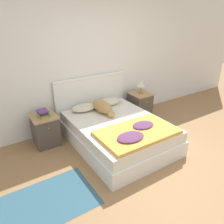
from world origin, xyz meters
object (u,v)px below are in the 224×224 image
Objects in this scene: dog at (103,107)px; nightstand_right at (140,105)px; table_lamp at (141,84)px; nightstand_left at (46,130)px; book_stack at (43,113)px; pillow_left at (84,107)px; bed at (118,133)px; pillow_right at (109,101)px.

nightstand_right is at bearing 11.16° from dog.
table_lamp is at bearing 10.99° from dog.
nightstand_right is 1.98× the size of table_lamp.
nightstand_left is 1.12m from dog.
book_stack is 2.18m from table_lamp.
pillow_left is at bearing 2.72° from nightstand_left.
book_stack reaches higher than bed.
nightstand_right is 2.20m from book_stack.
book_stack is at bearing -178.45° from pillow_right.
bed is at bearing -68.92° from pillow_left.
nightstand_left is at bearing -94.74° from book_stack.
bed is 3.69× the size of pillow_left.
nightstand_right is 0.83m from pillow_right.
book_stack reaches higher than nightstand_right.
dog reaches higher than nightstand_left.
nightstand_left is 2.17m from nightstand_right.
dog is 2.75× the size of table_lamp.
pillow_left is 1.00× the size of pillow_right.
dog is 1.09m from book_stack.
dog is 3.40× the size of book_stack.
pillow_right is at bearing 1.55° from book_stack.
nightstand_left is (-1.09, 0.70, 0.05)m from bed.
dog is (-0.02, 0.48, 0.33)m from bed.
nightstand_left is 1.07× the size of pillow_right.
table_lamp is (1.37, -0.04, 0.25)m from pillow_left.
table_lamp is (2.17, -0.00, 0.16)m from book_stack.
nightstand_right is 0.72× the size of dog.
book_stack reaches higher than nightstand_left.
dog is at bearing -169.01° from table_lamp.
pillow_left reaches higher than nightstand_right.
table_lamp is at bearing 32.75° from bed.
pillow_right is 1.37m from book_stack.
pillow_left is 0.67× the size of dog.
table_lamp is at bearing -1.74° from pillow_left.
pillow_right is (1.37, 0.04, 0.24)m from nightstand_left.
dog is at bearing -44.28° from pillow_left.
bed is at bearing -111.08° from pillow_right.
bed is 0.84m from pillow_left.
pillow_left is at bearing 180.00° from pillow_right.
nightstand_left is 0.33m from book_stack.
table_lamp reaches higher than pillow_left.
pillow_right is 0.67× the size of dog.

